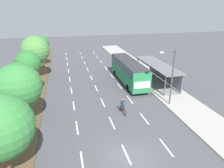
{
  "coord_description": "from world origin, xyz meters",
  "views": [
    {
      "loc": [
        -4.2,
        -11.86,
        11.0
      ],
      "look_at": [
        1.87,
        12.76,
        1.2
      ],
      "focal_mm": 32.33,
      "sensor_mm": 36.0,
      "label": 1
    }
  ],
  "objects_px": {
    "median_tree_fourth": "(35,50)",
    "median_tree_third": "(28,64)",
    "bus_shelter": "(158,71)",
    "median_tree_nearest": "(0,127)",
    "median_tree_second": "(18,86)",
    "cyclist": "(123,107)",
    "median_tree_fifth": "(41,44)",
    "streetlight": "(171,74)",
    "bus": "(128,69)"
  },
  "relations": [
    {
      "from": "cyclist",
      "to": "median_tree_second",
      "type": "height_order",
      "value": "median_tree_second"
    },
    {
      "from": "median_tree_fourth",
      "to": "cyclist",
      "type": "bearing_deg",
      "value": -54.46
    },
    {
      "from": "median_tree_third",
      "to": "streetlight",
      "type": "xyz_separation_m",
      "value": [
        15.95,
        -6.59,
        -0.48
      ]
    },
    {
      "from": "cyclist",
      "to": "median_tree_second",
      "type": "distance_m",
      "value": 10.69
    },
    {
      "from": "bus",
      "to": "median_tree_second",
      "type": "relative_size",
      "value": 1.85
    },
    {
      "from": "median_tree_second",
      "to": "median_tree_fourth",
      "type": "distance_m",
      "value": 13.75
    },
    {
      "from": "median_tree_nearest",
      "to": "median_tree_fifth",
      "type": "distance_m",
      "value": 27.47
    },
    {
      "from": "median_tree_second",
      "to": "median_tree_third",
      "type": "height_order",
      "value": "median_tree_second"
    },
    {
      "from": "median_tree_third",
      "to": "median_tree_second",
      "type": "bearing_deg",
      "value": -89.87
    },
    {
      "from": "median_tree_second",
      "to": "streetlight",
      "type": "height_order",
      "value": "streetlight"
    },
    {
      "from": "cyclist",
      "to": "median_tree_nearest",
      "type": "height_order",
      "value": "median_tree_nearest"
    },
    {
      "from": "median_tree_fifth",
      "to": "streetlight",
      "type": "distance_m",
      "value": 25.55
    },
    {
      "from": "median_tree_fourth",
      "to": "median_tree_fifth",
      "type": "xyz_separation_m",
      "value": [
        0.28,
        6.87,
        -0.23
      ]
    },
    {
      "from": "median_tree_nearest",
      "to": "median_tree_second",
      "type": "bearing_deg",
      "value": 90.68
    },
    {
      "from": "cyclist",
      "to": "streetlight",
      "type": "height_order",
      "value": "streetlight"
    },
    {
      "from": "bus_shelter",
      "to": "median_tree_nearest",
      "type": "bearing_deg",
      "value": -141.48
    },
    {
      "from": "cyclist",
      "to": "median_tree_fourth",
      "type": "height_order",
      "value": "median_tree_fourth"
    },
    {
      "from": "median_tree_third",
      "to": "streetlight",
      "type": "bearing_deg",
      "value": -22.44
    },
    {
      "from": "bus",
      "to": "median_tree_third",
      "type": "bearing_deg",
      "value": -171.84
    },
    {
      "from": "median_tree_nearest",
      "to": "bus",
      "type": "bearing_deg",
      "value": 48.93
    },
    {
      "from": "bus",
      "to": "median_tree_fifth",
      "type": "height_order",
      "value": "median_tree_fifth"
    },
    {
      "from": "cyclist",
      "to": "median_tree_third",
      "type": "relative_size",
      "value": 0.31
    },
    {
      "from": "bus_shelter",
      "to": "median_tree_third",
      "type": "relative_size",
      "value": 1.84
    },
    {
      "from": "cyclist",
      "to": "median_tree_third",
      "type": "xyz_separation_m",
      "value": [
        -10.2,
        7.15,
        3.58
      ]
    },
    {
      "from": "cyclist",
      "to": "median_tree_fifth",
      "type": "distance_m",
      "value": 23.33
    },
    {
      "from": "bus_shelter",
      "to": "median_tree_fifth",
      "type": "relative_size",
      "value": 1.83
    },
    {
      "from": "median_tree_third",
      "to": "median_tree_nearest",
      "type": "bearing_deg",
      "value": -89.59
    },
    {
      "from": "median_tree_nearest",
      "to": "median_tree_fourth",
      "type": "relative_size",
      "value": 0.89
    },
    {
      "from": "bus",
      "to": "median_tree_nearest",
      "type": "height_order",
      "value": "median_tree_nearest"
    },
    {
      "from": "median_tree_fourth",
      "to": "median_tree_third",
      "type": "bearing_deg",
      "value": -91.59
    },
    {
      "from": "median_tree_fourth",
      "to": "median_tree_fifth",
      "type": "bearing_deg",
      "value": 87.67
    },
    {
      "from": "median_tree_fifth",
      "to": "streetlight",
      "type": "xyz_separation_m",
      "value": [
        15.48,
        -20.32,
        -0.56
      ]
    },
    {
      "from": "bus_shelter",
      "to": "median_tree_fifth",
      "type": "height_order",
      "value": "median_tree_fifth"
    },
    {
      "from": "median_tree_second",
      "to": "median_tree_fifth",
      "type": "distance_m",
      "value": 20.61
    },
    {
      "from": "median_tree_nearest",
      "to": "median_tree_second",
      "type": "distance_m",
      "value": 6.87
    },
    {
      "from": "median_tree_second",
      "to": "streetlight",
      "type": "relative_size",
      "value": 0.94
    },
    {
      "from": "bus_shelter",
      "to": "streetlight",
      "type": "xyz_separation_m",
      "value": [
        -2.11,
        -7.15,
        2.02
      ]
    },
    {
      "from": "bus_shelter",
      "to": "cyclist",
      "type": "height_order",
      "value": "bus_shelter"
    },
    {
      "from": "cyclist",
      "to": "streetlight",
      "type": "relative_size",
      "value": 0.28
    },
    {
      "from": "median_tree_nearest",
      "to": "median_tree_third",
      "type": "distance_m",
      "value": 13.74
    },
    {
      "from": "bus",
      "to": "median_tree_fourth",
      "type": "distance_m",
      "value": 14.68
    },
    {
      "from": "cyclist",
      "to": "median_tree_second",
      "type": "xyz_separation_m",
      "value": [
        -10.19,
        0.29,
        3.24
      ]
    },
    {
      "from": "median_tree_third",
      "to": "cyclist",
      "type": "bearing_deg",
      "value": -35.03
    },
    {
      "from": "bus",
      "to": "median_tree_fourth",
      "type": "height_order",
      "value": "median_tree_fourth"
    },
    {
      "from": "streetlight",
      "to": "bus_shelter",
      "type": "bearing_deg",
      "value": 73.57
    },
    {
      "from": "bus",
      "to": "median_tree_fifth",
      "type": "bearing_deg",
      "value": 138.56
    },
    {
      "from": "median_tree_nearest",
      "to": "streetlight",
      "type": "xyz_separation_m",
      "value": [
        15.86,
        7.14,
        -0.06
      ]
    },
    {
      "from": "median_tree_fourth",
      "to": "median_tree_second",
      "type": "bearing_deg",
      "value": -90.73
    },
    {
      "from": "bus_shelter",
      "to": "median_tree_nearest",
      "type": "xyz_separation_m",
      "value": [
        -17.97,
        -14.3,
        2.08
      ]
    },
    {
      "from": "cyclist",
      "to": "median_tree_third",
      "type": "height_order",
      "value": "median_tree_third"
    }
  ]
}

